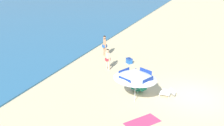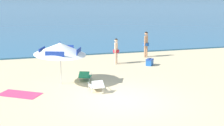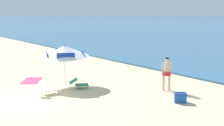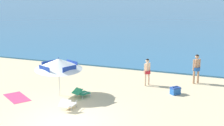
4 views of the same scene
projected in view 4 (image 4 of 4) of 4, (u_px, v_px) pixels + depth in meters
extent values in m
plane|color=#D1BA8E|center=(66.00, 124.00, 13.43)|extent=(800.00, 800.00, 0.00)
cylinder|color=silver|center=(59.00, 77.00, 16.69)|extent=(0.04, 0.04, 2.00)
cone|color=white|center=(59.00, 64.00, 16.53)|extent=(3.43, 3.44, 0.71)
cube|color=navy|center=(72.00, 63.00, 17.18)|extent=(0.82, 0.37, 0.31)
cube|color=navy|center=(49.00, 63.00, 17.15)|extent=(0.37, 0.82, 0.31)
cube|color=navy|center=(44.00, 69.00, 15.93)|extent=(0.82, 0.37, 0.31)
cube|color=navy|center=(70.00, 69.00, 15.96)|extent=(0.37, 0.82, 0.31)
sphere|color=navy|center=(58.00, 58.00, 16.46)|extent=(0.06, 0.06, 0.06)
cube|color=white|center=(69.00, 104.00, 15.08)|extent=(0.54, 0.62, 0.04)
cube|color=white|center=(65.00, 103.00, 14.65)|extent=(0.51, 0.38, 0.27)
cylinder|color=silver|center=(67.00, 104.00, 15.45)|extent=(0.03, 0.03, 0.18)
cylinder|color=silver|center=(76.00, 105.00, 15.29)|extent=(0.03, 0.03, 0.18)
cylinder|color=silver|center=(62.00, 108.00, 14.92)|extent=(0.03, 0.03, 0.18)
cylinder|color=silver|center=(71.00, 109.00, 14.77)|extent=(0.03, 0.03, 0.18)
cylinder|color=silver|center=(64.00, 101.00, 15.14)|extent=(0.04, 0.54, 0.02)
cylinder|color=silver|center=(74.00, 103.00, 14.97)|extent=(0.04, 0.54, 0.02)
cube|color=#1E7F56|center=(83.00, 93.00, 16.69)|extent=(0.71, 0.75, 0.04)
cube|color=#1E7F56|center=(77.00, 91.00, 16.36)|extent=(0.60, 0.54, 0.25)
cylinder|color=silver|center=(84.00, 93.00, 17.08)|extent=(0.03, 0.03, 0.18)
cylinder|color=silver|center=(91.00, 95.00, 16.75)|extent=(0.03, 0.03, 0.18)
cylinder|color=silver|center=(76.00, 95.00, 16.68)|extent=(0.03, 0.03, 0.18)
cylinder|color=silver|center=(82.00, 98.00, 16.35)|extent=(0.03, 0.03, 0.18)
cylinder|color=silver|center=(80.00, 90.00, 16.86)|extent=(0.23, 0.51, 0.02)
cylinder|color=silver|center=(87.00, 92.00, 16.48)|extent=(0.23, 0.51, 0.02)
cylinder|color=beige|center=(145.00, 79.00, 18.52)|extent=(0.11, 0.11, 0.78)
cylinder|color=beige|center=(149.00, 79.00, 18.69)|extent=(0.11, 0.11, 0.78)
cylinder|color=red|center=(147.00, 72.00, 18.51)|extent=(0.39, 0.39, 0.16)
cylinder|color=beige|center=(147.00, 68.00, 18.46)|extent=(0.21, 0.21, 0.55)
cylinder|color=beige|center=(145.00, 69.00, 18.34)|extent=(0.08, 0.08, 0.58)
cylinder|color=beige|center=(150.00, 68.00, 18.58)|extent=(0.08, 0.08, 0.58)
sphere|color=beige|center=(147.00, 61.00, 18.36)|extent=(0.21, 0.21, 0.21)
sphere|color=black|center=(147.00, 60.00, 18.36)|extent=(0.19, 0.19, 0.19)
cylinder|color=tan|center=(194.00, 77.00, 18.95)|extent=(0.13, 0.13, 0.86)
cylinder|color=tan|center=(198.00, 76.00, 19.07)|extent=(0.13, 0.13, 0.86)
cylinder|color=#1E51A3|center=(196.00, 69.00, 18.91)|extent=(0.43, 0.43, 0.18)
cylinder|color=tan|center=(197.00, 64.00, 18.84)|extent=(0.24, 0.24, 0.61)
cylinder|color=tan|center=(194.00, 65.00, 18.76)|extent=(0.09, 0.09, 0.65)
cylinder|color=tan|center=(200.00, 64.00, 18.93)|extent=(0.09, 0.09, 0.65)
sphere|color=tan|center=(197.00, 57.00, 18.74)|extent=(0.23, 0.23, 0.23)
sphere|color=black|center=(197.00, 56.00, 18.73)|extent=(0.21, 0.21, 0.21)
cube|color=#1E56A8|center=(175.00, 91.00, 17.10)|extent=(0.57, 0.59, 0.32)
cube|color=navy|center=(175.00, 88.00, 17.06)|extent=(0.59, 0.60, 0.08)
cylinder|color=black|center=(175.00, 87.00, 17.04)|extent=(0.24, 0.27, 0.02)
cube|color=#DB3866|center=(17.00, 97.00, 16.61)|extent=(2.00, 1.75, 0.01)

